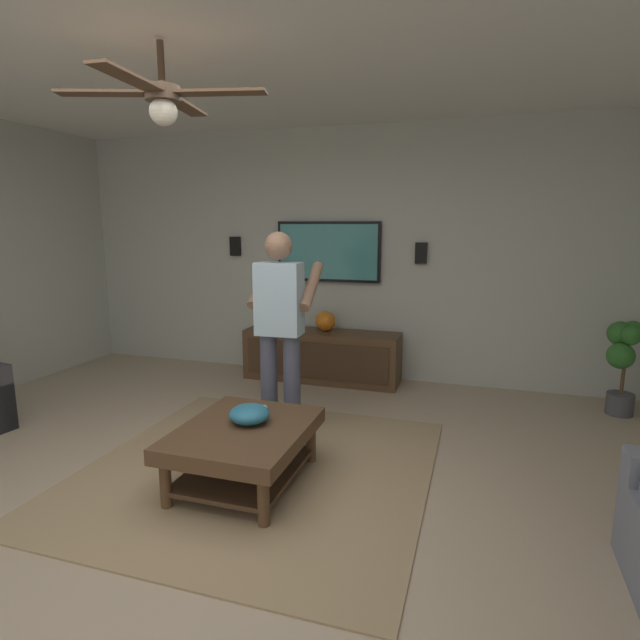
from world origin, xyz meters
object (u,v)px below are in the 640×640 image
object	(u,v)px
vase_round	(325,321)
wall_speaker_left	(421,253)
person_standing	(280,320)
tv	(328,252)
bowl	(249,414)
potted_plant_short	(623,356)
remote_white	(257,410)
media_console	(322,356)
ceiling_fan	(162,99)
wall_speaker_right	(235,246)
coffee_table	(244,441)

from	to	relation	value
vase_round	wall_speaker_left	xyz separation A→B (m)	(0.22, -0.98, 0.74)
person_standing	tv	bearing A→B (deg)	0.16
tv	bowl	bearing A→B (deg)	4.90
bowl	potted_plant_short	bearing A→B (deg)	-51.61
remote_white	wall_speaker_left	distance (m)	2.65
person_standing	bowl	xyz separation A→B (m)	(-0.85, -0.12, -0.47)
bowl	wall_speaker_left	size ratio (longest dim) A/B	1.23
media_console	ceiling_fan	bearing A→B (deg)	-3.97
remote_white	ceiling_fan	xyz separation A→B (m)	(-0.43, 0.35, 1.99)
bowl	remote_white	size ratio (longest dim) A/B	1.81
bowl	wall_speaker_left	world-z (taller)	wall_speaker_left
vase_round	wall_speaker_left	size ratio (longest dim) A/B	1.00
tv	person_standing	xyz separation A→B (m)	(-1.66, -0.10, -0.47)
person_standing	ceiling_fan	size ratio (longest dim) A/B	1.36
wall_speaker_left	wall_speaker_right	bearing A→B (deg)	90.00
wall_speaker_left	potted_plant_short	bearing A→B (deg)	-102.78
coffee_table	wall_speaker_left	distance (m)	2.93
potted_plant_short	vase_round	distance (m)	2.85
potted_plant_short	ceiling_fan	world-z (taller)	ceiling_fan
media_console	wall_speaker_right	xyz separation A→B (m)	(0.25, 1.14, 1.17)
bowl	wall_speaker_right	bearing A→B (deg)	28.25
bowl	ceiling_fan	distance (m)	1.99
tv	potted_plant_short	bearing A→B (deg)	81.89
person_standing	potted_plant_short	world-z (taller)	person_standing
wall_speaker_left	bowl	bearing A→B (deg)	162.53
coffee_table	media_console	xyz separation A→B (m)	(2.34, 0.21, -0.02)
media_console	person_standing	world-z (taller)	person_standing
wall_speaker_left	ceiling_fan	world-z (taller)	ceiling_fan
potted_plant_short	ceiling_fan	xyz separation A→B (m)	(-2.33, 3.04, 1.86)
bowl	coffee_table	bearing A→B (deg)	172.22
vase_round	media_console	bearing A→B (deg)	137.73
tv	wall_speaker_left	bearing A→B (deg)	90.75
media_console	bowl	world-z (taller)	media_console
media_console	bowl	size ratio (longest dim) A/B	6.27
person_standing	wall_speaker_left	size ratio (longest dim) A/B	7.45
tv	potted_plant_short	size ratio (longest dim) A/B	1.38
remote_white	wall_speaker_right	world-z (taller)	wall_speaker_right
potted_plant_short	wall_speaker_right	size ratio (longest dim) A/B	3.86
media_console	wall_speaker_right	size ratio (longest dim) A/B	7.73
ceiling_fan	bowl	bearing A→B (deg)	-60.17
bowl	vase_round	world-z (taller)	vase_round
media_console	vase_round	bearing A→B (deg)	137.73
person_standing	vase_round	distance (m)	1.48
coffee_table	vase_round	size ratio (longest dim) A/B	4.55
remote_white	wall_speaker_left	world-z (taller)	wall_speaker_left
bowl	vase_round	size ratio (longest dim) A/B	1.23
wall_speaker_right	potted_plant_short	bearing A→B (deg)	-96.00
potted_plant_short	wall_speaker_right	world-z (taller)	wall_speaker_right
remote_white	wall_speaker_right	bearing A→B (deg)	59.37
tv	wall_speaker_left	size ratio (longest dim) A/B	5.32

